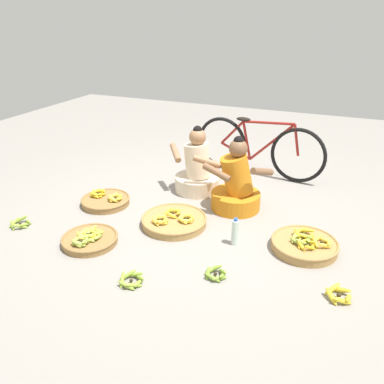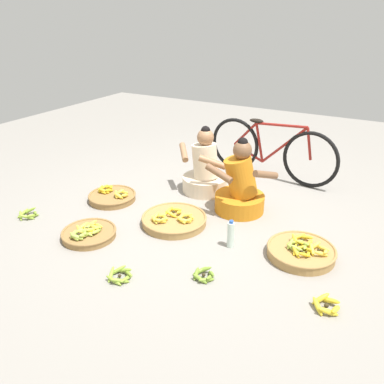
{
  "view_description": "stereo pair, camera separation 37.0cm",
  "coord_description": "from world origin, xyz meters",
  "px_view_note": "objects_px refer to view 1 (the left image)",
  "views": [
    {
      "loc": [
        1.29,
        -3.3,
        1.91
      ],
      "look_at": [
        0.0,
        -0.2,
        0.35
      ],
      "focal_mm": 36.22,
      "sensor_mm": 36.0,
      "label": 1
    },
    {
      "loc": [
        1.63,
        -3.13,
        1.91
      ],
      "look_at": [
        0.0,
        -0.2,
        0.35
      ],
      "focal_mm": 36.22,
      "sensor_mm": 36.0,
      "label": 2
    }
  ],
  "objects_px": {
    "banana_basket_front_left": "(106,200)",
    "banana_basket_front_center": "(89,239)",
    "loose_bananas_back_left": "(20,223)",
    "vendor_woman_behind": "(197,171)",
    "loose_bananas_mid_right": "(216,273)",
    "loose_bananas_near_bicycle": "(339,295)",
    "bicycle_leaning": "(258,148)",
    "vendor_woman_front": "(236,186)",
    "banana_basket_back_right": "(305,244)",
    "banana_basket_back_center": "(174,220)",
    "loose_bananas_near_vendor": "(132,280)",
    "water_bottle": "(235,232)"
  },
  "relations": [
    {
      "from": "vendor_woman_behind",
      "to": "loose_bananas_near_bicycle",
      "type": "bearing_deg",
      "value": -39.11
    },
    {
      "from": "banana_basket_front_left",
      "to": "loose_bananas_mid_right",
      "type": "height_order",
      "value": "banana_basket_front_left"
    },
    {
      "from": "banana_basket_back_right",
      "to": "vendor_woman_behind",
      "type": "bearing_deg",
      "value": 149.4
    },
    {
      "from": "loose_bananas_mid_right",
      "to": "banana_basket_front_left",
      "type": "bearing_deg",
      "value": 154.23
    },
    {
      "from": "vendor_woman_front",
      "to": "vendor_woman_behind",
      "type": "distance_m",
      "value": 0.61
    },
    {
      "from": "loose_bananas_mid_right",
      "to": "water_bottle",
      "type": "bearing_deg",
      "value": 90.12
    },
    {
      "from": "loose_bananas_mid_right",
      "to": "loose_bananas_back_left",
      "type": "distance_m",
      "value": 2.05
    },
    {
      "from": "banana_basket_back_right",
      "to": "banana_basket_front_left",
      "type": "xyz_separation_m",
      "value": [
        -2.13,
        0.08,
        -0.01
      ]
    },
    {
      "from": "bicycle_leaning",
      "to": "loose_bananas_mid_right",
      "type": "bearing_deg",
      "value": -83.96
    },
    {
      "from": "vendor_woman_behind",
      "to": "loose_bananas_mid_right",
      "type": "distance_m",
      "value": 1.66
    },
    {
      "from": "banana_basket_front_center",
      "to": "loose_bananas_near_bicycle",
      "type": "height_order",
      "value": "banana_basket_front_center"
    },
    {
      "from": "banana_basket_front_left",
      "to": "loose_bananas_back_left",
      "type": "bearing_deg",
      "value": -124.89
    },
    {
      "from": "vendor_woman_behind",
      "to": "loose_bananas_near_vendor",
      "type": "relative_size",
      "value": 3.46
    },
    {
      "from": "banana_basket_front_left",
      "to": "banana_basket_front_center",
      "type": "distance_m",
      "value": 0.79
    },
    {
      "from": "vendor_woman_front",
      "to": "banana_basket_back_center",
      "type": "xyz_separation_m",
      "value": [
        -0.45,
        -0.58,
        -0.21
      ]
    },
    {
      "from": "banana_basket_back_center",
      "to": "loose_bananas_near_bicycle",
      "type": "distance_m",
      "value": 1.66
    },
    {
      "from": "loose_bananas_near_vendor",
      "to": "loose_bananas_mid_right",
      "type": "bearing_deg",
      "value": 29.81
    },
    {
      "from": "banana_basket_back_right",
      "to": "banana_basket_front_left",
      "type": "distance_m",
      "value": 2.14
    },
    {
      "from": "banana_basket_front_left",
      "to": "loose_bananas_back_left",
      "type": "relative_size",
      "value": 2.3
    },
    {
      "from": "vendor_woman_front",
      "to": "banana_basket_back_center",
      "type": "distance_m",
      "value": 0.76
    },
    {
      "from": "bicycle_leaning",
      "to": "loose_bananas_near_bicycle",
      "type": "xyz_separation_m",
      "value": [
        1.16,
        -2.13,
        -0.32
      ]
    },
    {
      "from": "loose_bananas_near_vendor",
      "to": "loose_bananas_back_left",
      "type": "bearing_deg",
      "value": 166.75
    },
    {
      "from": "loose_bananas_back_left",
      "to": "loose_bananas_near_bicycle",
      "type": "height_order",
      "value": "loose_bananas_near_bicycle"
    },
    {
      "from": "banana_basket_back_center",
      "to": "water_bottle",
      "type": "relative_size",
      "value": 2.44
    },
    {
      "from": "bicycle_leaning",
      "to": "banana_basket_front_center",
      "type": "bearing_deg",
      "value": -113.91
    },
    {
      "from": "bicycle_leaning",
      "to": "loose_bananas_near_vendor",
      "type": "xyz_separation_m",
      "value": [
        -0.34,
        -2.57,
        -0.33
      ]
    },
    {
      "from": "loose_bananas_near_vendor",
      "to": "loose_bananas_back_left",
      "type": "xyz_separation_m",
      "value": [
        -1.47,
        0.35,
        0.0
      ]
    },
    {
      "from": "banana_basket_front_center",
      "to": "loose_bananas_mid_right",
      "type": "height_order",
      "value": "banana_basket_front_center"
    },
    {
      "from": "vendor_woman_behind",
      "to": "loose_bananas_back_left",
      "type": "bearing_deg",
      "value": -131.8
    },
    {
      "from": "banana_basket_front_center",
      "to": "loose_bananas_mid_right",
      "type": "distance_m",
      "value": 1.22
    },
    {
      "from": "banana_basket_front_center",
      "to": "loose_bananas_near_vendor",
      "type": "height_order",
      "value": "banana_basket_front_center"
    },
    {
      "from": "loose_bananas_back_left",
      "to": "loose_bananas_near_bicycle",
      "type": "bearing_deg",
      "value": 1.65
    },
    {
      "from": "vendor_woman_behind",
      "to": "bicycle_leaning",
      "type": "xyz_separation_m",
      "value": [
        0.52,
        0.77,
        0.11
      ]
    },
    {
      "from": "bicycle_leaning",
      "to": "banana_basket_back_right",
      "type": "height_order",
      "value": "bicycle_leaning"
    },
    {
      "from": "loose_bananas_near_bicycle",
      "to": "loose_bananas_back_left",
      "type": "bearing_deg",
      "value": -178.35
    },
    {
      "from": "vendor_woman_front",
      "to": "banana_basket_back_right",
      "type": "relative_size",
      "value": 1.36
    },
    {
      "from": "banana_basket_back_right",
      "to": "loose_bananas_near_vendor",
      "type": "bearing_deg",
      "value": -139.55
    },
    {
      "from": "bicycle_leaning",
      "to": "loose_bananas_near_vendor",
      "type": "distance_m",
      "value": 2.61
    },
    {
      "from": "banana_basket_front_center",
      "to": "loose_bananas_back_left",
      "type": "height_order",
      "value": "banana_basket_front_center"
    },
    {
      "from": "bicycle_leaning",
      "to": "loose_bananas_back_left",
      "type": "xyz_separation_m",
      "value": [
        -1.81,
        -2.22,
        -0.33
      ]
    },
    {
      "from": "banana_basket_front_left",
      "to": "loose_bananas_back_left",
      "type": "height_order",
      "value": "banana_basket_front_left"
    },
    {
      "from": "banana_basket_front_left",
      "to": "loose_bananas_near_vendor",
      "type": "height_order",
      "value": "banana_basket_front_left"
    },
    {
      "from": "vendor_woman_front",
      "to": "banana_basket_front_center",
      "type": "distance_m",
      "value": 1.58
    },
    {
      "from": "banana_basket_front_center",
      "to": "vendor_woman_front",
      "type": "bearing_deg",
      "value": 49.33
    },
    {
      "from": "vendor_woman_front",
      "to": "vendor_woman_behind",
      "type": "xyz_separation_m",
      "value": [
        -0.55,
        0.26,
        -0.01
      ]
    },
    {
      "from": "loose_bananas_back_left",
      "to": "vendor_woman_front",
      "type": "bearing_deg",
      "value": 32.73
    },
    {
      "from": "loose_bananas_mid_right",
      "to": "loose_bananas_near_vendor",
      "type": "xyz_separation_m",
      "value": [
        -0.57,
        -0.33,
        0.0
      ]
    },
    {
      "from": "loose_bananas_near_vendor",
      "to": "loose_bananas_back_left",
      "type": "height_order",
      "value": "loose_bananas_back_left"
    },
    {
      "from": "loose_bananas_near_bicycle",
      "to": "water_bottle",
      "type": "bearing_deg",
      "value": 155.94
    },
    {
      "from": "vendor_woman_front",
      "to": "loose_bananas_near_bicycle",
      "type": "bearing_deg",
      "value": -44.33
    }
  ]
}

